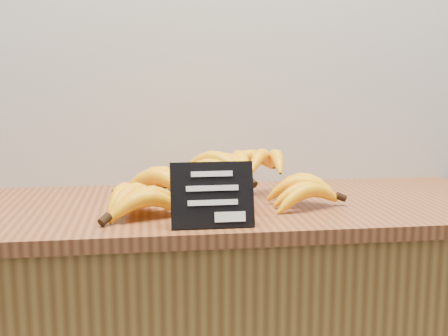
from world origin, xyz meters
TOP-DOWN VIEW (x-y plane):
  - counter_top at (0.06, 2.75)m, footprint 1.39×0.54m
  - chalkboard_sign at (0.01, 2.53)m, footprint 0.16×0.04m
  - banana_pile at (0.02, 2.75)m, footprint 0.59×0.39m

SIDE VIEW (x-z plane):
  - counter_top at x=0.06m, z-range 0.90..0.93m
  - banana_pile at x=0.02m, z-range 0.92..1.04m
  - chalkboard_sign at x=0.01m, z-range 0.93..1.06m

